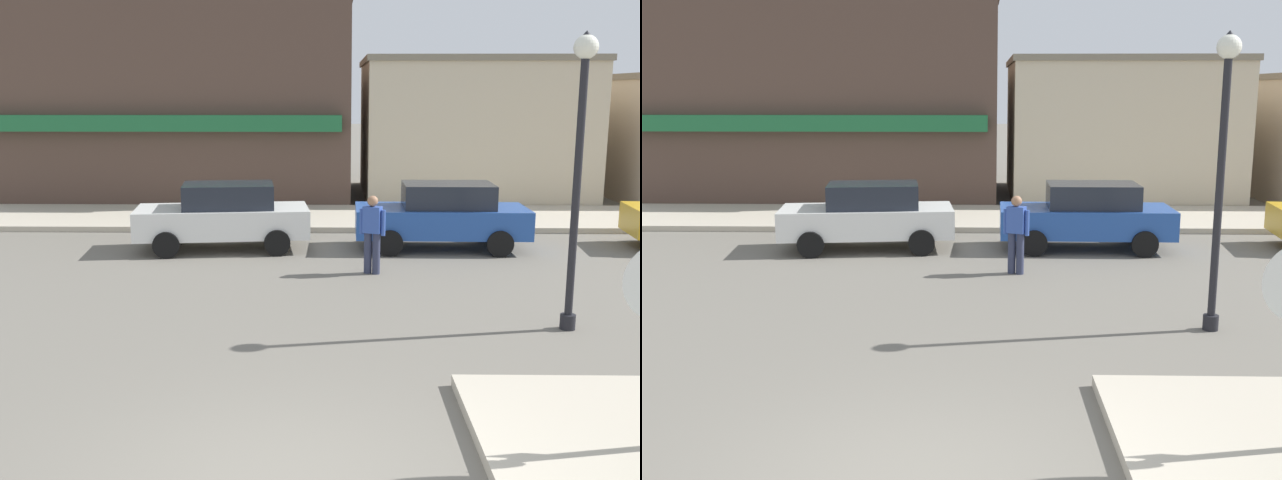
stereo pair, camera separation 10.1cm
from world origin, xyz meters
TOP-DOWN VIEW (x-y plane):
  - kerb_far at (0.00, 14.96)m, footprint 80.00×4.00m
  - lamp_post at (4.17, 4.92)m, footprint 0.36×0.36m
  - parked_car_nearest at (-2.07, 10.87)m, footprint 4.17×2.23m
  - parked_car_second at (3.06, 11.01)m, footprint 4.02×1.92m
  - pedestrian_crossing_near at (1.28, 8.53)m, footprint 0.54×0.34m
  - building_corner_shop at (-4.75, 20.66)m, footprint 11.92×7.88m
  - building_storefront_left_near at (5.28, 20.49)m, footprint 7.53×7.12m

SIDE VIEW (x-z plane):
  - kerb_far at x=0.00m, z-range 0.00..0.15m
  - parked_car_nearest at x=-2.07m, z-range 0.03..1.59m
  - parked_car_second at x=3.06m, z-range 0.03..1.59m
  - pedestrian_crossing_near at x=1.28m, z-range 0.06..1.67m
  - building_storefront_left_near at x=5.28m, z-range 0.00..4.79m
  - lamp_post at x=4.17m, z-range 0.69..5.23m
  - building_corner_shop at x=-4.75m, z-range 0.00..7.26m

